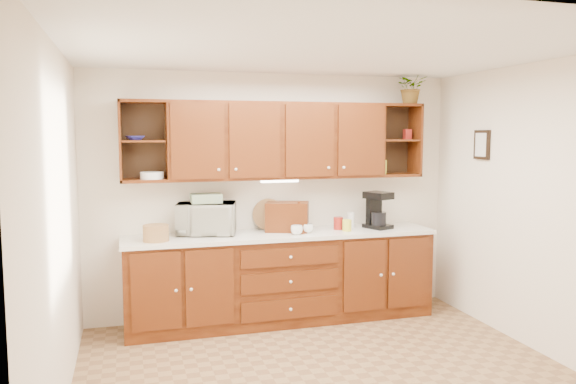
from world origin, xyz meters
TOP-DOWN VIEW (x-y plane):
  - floor at (0.00, 0.00)m, footprint 4.00×4.00m
  - ceiling at (0.00, 0.00)m, footprint 4.00×4.00m
  - back_wall at (0.00, 1.75)m, footprint 4.00×0.00m
  - left_wall at (-2.00, 0.00)m, footprint 0.00×3.50m
  - right_wall at (2.00, 0.00)m, footprint 0.00×3.50m
  - base_cabinets at (0.00, 1.45)m, footprint 3.20×0.60m
  - countertop at (0.00, 1.44)m, footprint 3.24×0.64m
  - upper_cabinets at (0.01, 1.59)m, footprint 3.20×0.33m
  - undercabinet_light at (0.00, 1.53)m, footprint 0.40×0.05m
  - framed_picture at (1.98, 0.90)m, footprint 0.03×0.24m
  - wicker_basket at (-1.28, 1.33)m, footprint 0.26×0.26m
  - microwave at (-0.76, 1.58)m, footprint 0.66×0.53m
  - towel_stack at (-0.76, 1.58)m, footprint 0.31×0.23m
  - wine_bottle at (-0.54, 1.45)m, footprint 0.08×0.08m
  - woven_tray at (-0.09, 1.66)m, footprint 0.34×0.21m
  - bread_box at (0.08, 1.52)m, footprint 0.51×0.41m
  - mug_tree at (0.16, 1.36)m, footprint 0.26×0.28m
  - canister_red at (0.63, 1.47)m, footprint 0.13×0.13m
  - canister_white at (0.81, 1.56)m, footprint 0.11×0.11m
  - canister_yellow at (0.69, 1.35)m, footprint 0.11×0.11m
  - coffee_maker at (1.07, 1.45)m, footprint 0.30×0.34m
  - bowl_stack at (-1.45, 1.57)m, footprint 0.23×0.23m
  - plate_stack at (-1.29, 1.55)m, footprint 0.24×0.24m
  - pantry_box_yellow at (1.18, 1.58)m, footprint 0.09×0.07m
  - pantry_box_red at (1.49, 1.58)m, footprint 0.08×0.07m
  - potted_plant at (1.51, 1.55)m, footprint 0.38×0.35m

SIDE VIEW (x-z plane):
  - floor at x=0.00m, z-range 0.00..0.00m
  - base_cabinets at x=0.00m, z-range 0.00..0.90m
  - countertop at x=0.00m, z-range 0.90..0.94m
  - woven_tray at x=-0.09m, z-range 0.78..1.12m
  - mug_tree at x=0.16m, z-range 0.83..1.16m
  - canister_yellow at x=0.69m, z-range 0.94..1.06m
  - canister_red at x=0.63m, z-range 0.94..1.07m
  - wicker_basket at x=-1.28m, z-range 0.94..1.10m
  - canister_white at x=0.81m, z-range 0.94..1.10m
  - wine_bottle at x=-0.54m, z-range 0.94..1.22m
  - bread_box at x=0.08m, z-range 0.94..1.25m
  - microwave at x=-0.76m, z-range 0.94..1.26m
  - coffee_maker at x=1.07m, z-range 0.93..1.33m
  - back_wall at x=0.00m, z-range -0.70..3.30m
  - left_wall at x=-2.00m, z-range -0.45..3.05m
  - right_wall at x=2.00m, z-range -0.45..3.05m
  - towel_stack at x=-0.76m, z-range 1.26..1.35m
  - undercabinet_light at x=0.00m, z-range 1.46..1.48m
  - plate_stack at x=-1.29m, z-range 1.52..1.59m
  - pantry_box_yellow at x=1.18m, z-range 1.52..1.67m
  - framed_picture at x=1.98m, z-range 1.70..2.00m
  - upper_cabinets at x=0.01m, z-range 1.49..2.29m
  - bowl_stack at x=-1.45m, z-range 1.90..1.94m
  - pantry_box_red at x=1.49m, z-range 1.90..2.01m
  - potted_plant at x=1.51m, z-range 2.29..2.66m
  - ceiling at x=0.00m, z-range 2.60..2.60m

